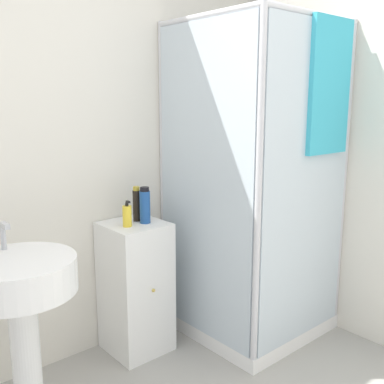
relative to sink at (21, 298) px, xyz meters
The scene contains 7 objects.
wall_back 0.81m from the sink, 60.99° to the left, with size 6.40×0.06×2.50m, color silver.
shower_enclosure 1.48m from the sink, ahead, with size 0.85×0.88×1.97m.
vanity_cabinet 0.87m from the sink, 20.09° to the left, with size 0.34×0.37×0.80m.
sink is the anchor object (origin of this frame).
soap_dispenser 0.77m from the sink, 19.28° to the left, with size 0.05×0.05×0.15m.
shampoo_bottle_tall_black 0.90m from the sink, 20.96° to the left, with size 0.04×0.04×0.21m.
shampoo_bottle_blue 0.90m from the sink, 16.46° to the left, with size 0.06×0.06×0.21m.
Camera 1 is at (-0.90, -0.65, 1.51)m, focal length 42.00 mm.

